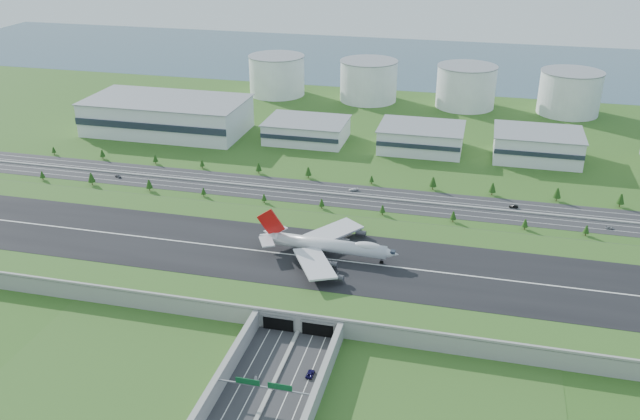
% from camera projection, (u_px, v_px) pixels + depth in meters
% --- Properties ---
extents(ground, '(1200.00, 1200.00, 0.00)m').
position_uv_depth(ground, '(326.00, 274.00, 326.54)').
color(ground, '#22541A').
rests_on(ground, ground).
extents(airfield_deck, '(520.00, 100.00, 9.20)m').
position_uv_depth(airfield_deck, '(326.00, 266.00, 324.74)').
color(airfield_deck, gray).
rests_on(airfield_deck, ground).
extents(underpass_road, '(38.80, 120.40, 8.00)m').
position_uv_depth(underpass_road, '(260.00, 404.00, 237.44)').
color(underpass_road, '#28282B').
rests_on(underpass_road, ground).
extents(sign_gantry_near, '(38.70, 0.70, 9.80)m').
position_uv_depth(sign_gantry_near, '(264.00, 388.00, 239.82)').
color(sign_gantry_near, gray).
rests_on(sign_gantry_near, ground).
extents(north_expressway, '(560.00, 36.00, 0.12)m').
position_uv_depth(north_expressway, '(362.00, 197.00, 410.28)').
color(north_expressway, '#28282B').
rests_on(north_expressway, ground).
extents(tree_row, '(509.16, 48.67, 8.47)m').
position_uv_depth(tree_row, '(398.00, 191.00, 407.19)').
color(tree_row, '#3D2819').
rests_on(tree_row, ground).
extents(hangar_west, '(120.00, 60.00, 25.00)m').
position_uv_depth(hangar_west, '(167.00, 116.00, 521.38)').
color(hangar_west, silver).
rests_on(hangar_west, ground).
extents(hangar_mid_a, '(58.00, 42.00, 15.00)m').
position_uv_depth(hangar_mid_a, '(307.00, 131.00, 503.97)').
color(hangar_mid_a, silver).
rests_on(hangar_mid_a, ground).
extents(hangar_mid_b, '(58.00, 42.00, 17.00)m').
position_uv_depth(hangar_mid_b, '(421.00, 138.00, 485.08)').
color(hangar_mid_b, silver).
rests_on(hangar_mid_b, ground).
extents(hangar_mid_c, '(58.00, 42.00, 19.00)m').
position_uv_depth(hangar_mid_c, '(537.00, 146.00, 467.27)').
color(hangar_mid_c, silver).
rests_on(hangar_mid_c, ground).
extents(fuel_tank_a, '(50.00, 50.00, 35.00)m').
position_uv_depth(fuel_tank_a, '(277.00, 76.00, 618.64)').
color(fuel_tank_a, silver).
rests_on(fuel_tank_a, ground).
extents(fuel_tank_b, '(50.00, 50.00, 35.00)m').
position_uv_depth(fuel_tank_b, '(368.00, 81.00, 600.16)').
color(fuel_tank_b, silver).
rests_on(fuel_tank_b, ground).
extents(fuel_tank_c, '(50.00, 50.00, 35.00)m').
position_uv_depth(fuel_tank_c, '(466.00, 87.00, 581.68)').
color(fuel_tank_c, silver).
rests_on(fuel_tank_c, ground).
extents(fuel_tank_d, '(50.00, 50.00, 35.00)m').
position_uv_depth(fuel_tank_d, '(570.00, 93.00, 563.21)').
color(fuel_tank_d, silver).
rests_on(fuel_tank_d, ground).
extents(bay_water, '(1200.00, 260.00, 0.06)m').
position_uv_depth(bay_water, '(426.00, 62.00, 749.76)').
color(bay_water, '#324F60').
rests_on(bay_water, ground).
extents(boeing_747, '(70.28, 66.36, 21.72)m').
position_uv_depth(boeing_747, '(328.00, 245.00, 323.16)').
color(boeing_747, silver).
rests_on(boeing_747, airfield_deck).
extents(car_0, '(2.42, 4.39, 1.42)m').
position_uv_depth(car_0, '(256.00, 379.00, 253.87)').
color(car_0, '#B0AFB4').
rests_on(car_0, ground).
extents(car_2, '(2.71, 5.60, 1.54)m').
position_uv_depth(car_2, '(310.00, 374.00, 256.39)').
color(car_2, '#0F0B3A').
rests_on(car_2, ground).
extents(car_4, '(5.43, 3.93, 1.72)m').
position_uv_depth(car_4, '(118.00, 176.00, 438.72)').
color(car_4, '#535357').
rests_on(car_4, ground).
extents(car_5, '(5.24, 1.90, 1.72)m').
position_uv_depth(car_5, '(514.00, 206.00, 395.55)').
color(car_5, black).
rests_on(car_5, ground).
extents(car_6, '(4.90, 2.48, 1.33)m').
position_uv_depth(car_6, '(609.00, 228.00, 370.58)').
color(car_6, '#B9B7BD').
rests_on(car_6, ground).
extents(car_7, '(6.11, 4.26, 1.64)m').
position_uv_depth(car_7, '(353.00, 189.00, 418.79)').
color(car_7, white).
rests_on(car_7, ground).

